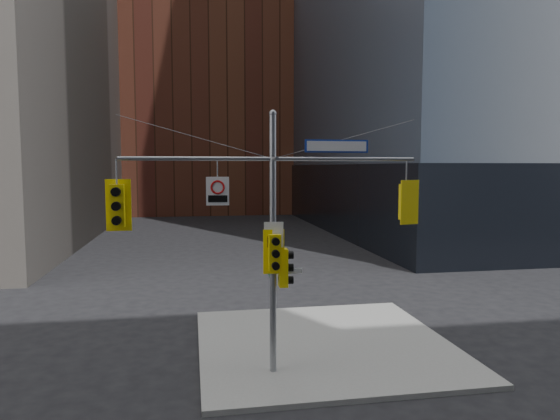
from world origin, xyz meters
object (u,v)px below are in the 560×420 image
object	(u,v)px
traffic_light_east_arm	(406,202)
traffic_light_west_arm	(117,206)
signal_assembly	(273,218)
traffic_light_pole_side	(285,268)
street_sign_blade	(337,146)
regulatory_sign_arm	(218,190)
traffic_light_pole_front	(275,253)

from	to	relation	value
traffic_light_east_arm	traffic_light_west_arm	bearing A→B (deg)	-13.59
signal_assembly	traffic_light_pole_side	world-z (taller)	signal_assembly
street_sign_blade	regulatory_sign_arm	size ratio (longest dim) A/B	2.39
signal_assembly	street_sign_blade	world-z (taller)	signal_assembly
traffic_light_east_arm	traffic_light_pole_side	xyz separation A→B (m)	(-3.48, 0.00, -1.76)
signal_assembly	traffic_light_pole_front	xyz separation A→B (m)	(0.00, -0.27, -0.91)
street_sign_blade	regulatory_sign_arm	bearing A→B (deg)	178.44
traffic_light_pole_side	traffic_light_pole_front	size ratio (longest dim) A/B	0.87
traffic_light_west_arm	street_sign_blade	bearing A→B (deg)	0.58
traffic_light_west_arm	traffic_light_pole_front	size ratio (longest dim) A/B	1.12
traffic_light_pole_side	street_sign_blade	distance (m)	3.61
signal_assembly	street_sign_blade	size ratio (longest dim) A/B	4.45
traffic_light_west_arm	regulatory_sign_arm	bearing A→B (deg)	-0.07
street_sign_blade	regulatory_sign_arm	world-z (taller)	street_sign_blade
signal_assembly	traffic_light_east_arm	xyz separation A→B (m)	(3.81, 0.00, 0.38)
traffic_light_pole_front	regulatory_sign_arm	xyz separation A→B (m)	(-1.48, 0.25, 1.66)
signal_assembly	traffic_light_west_arm	distance (m)	4.04
signal_assembly	traffic_light_pole_front	distance (m)	0.94
traffic_light_east_arm	traffic_light_pole_front	distance (m)	4.03
signal_assembly	traffic_light_pole_side	distance (m)	1.42
signal_assembly	traffic_light_west_arm	bearing A→B (deg)	179.81
traffic_light_west_arm	street_sign_blade	xyz separation A→B (m)	(5.79, -0.01, 1.55)
signal_assembly	street_sign_blade	distance (m)	2.62
street_sign_blade	regulatory_sign_arm	distance (m)	3.45
signal_assembly	regulatory_sign_arm	bearing A→B (deg)	-179.22
traffic_light_pole_front	signal_assembly	bearing A→B (deg)	90.92
regulatory_sign_arm	street_sign_blade	bearing A→B (deg)	5.50
traffic_light_east_arm	regulatory_sign_arm	world-z (taller)	regulatory_sign_arm
traffic_light_pole_front	street_sign_blade	xyz separation A→B (m)	(1.77, 0.27, 2.84)
signal_assembly	traffic_light_pole_side	xyz separation A→B (m)	(0.32, 0.01, -1.38)
traffic_light_east_arm	street_sign_blade	xyz separation A→B (m)	(-2.04, 0.00, 1.55)
traffic_light_pole_front	street_sign_blade	world-z (taller)	street_sign_blade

